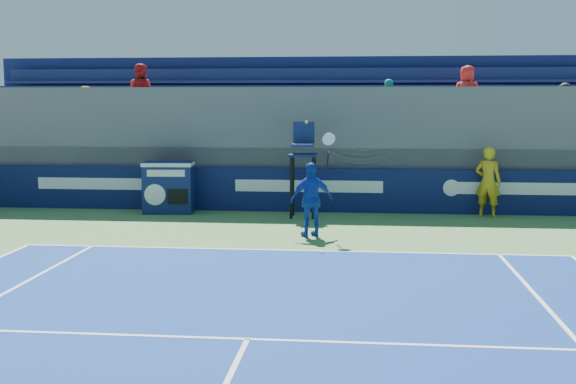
# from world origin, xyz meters

# --- Properties ---
(ball_person) EXTENTS (0.78, 0.66, 1.83)m
(ball_person) POSITION_xyz_m (4.68, 16.66, 0.93)
(ball_person) COLOR gold
(ball_person) RESTS_ON apron
(back_hoarding) EXTENTS (20.40, 0.21, 1.20)m
(back_hoarding) POSITION_xyz_m (0.00, 17.10, 0.60)
(back_hoarding) COLOR #0B1442
(back_hoarding) RESTS_ON ground
(match_clock) EXTENTS (1.37, 0.82, 1.40)m
(match_clock) POSITION_xyz_m (-3.72, 16.49, 0.74)
(match_clock) COLOR #0F1C4F
(match_clock) RESTS_ON ground
(umpire_chair) EXTENTS (0.70, 0.70, 2.48)m
(umpire_chair) POSITION_xyz_m (-0.08, 16.14, 1.53)
(umpire_chair) COLOR black
(umpire_chair) RESTS_ON ground
(tennis_player) EXTENTS (1.05, 0.76, 2.57)m
(tennis_player) POSITION_xyz_m (0.33, 13.44, 0.84)
(tennis_player) COLOR #143AA2
(tennis_player) RESTS_ON apron
(stadium_seating) EXTENTS (21.00, 4.05, 4.40)m
(stadium_seating) POSITION_xyz_m (-0.01, 19.15, 1.84)
(stadium_seating) COLOR #56575C
(stadium_seating) RESTS_ON ground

